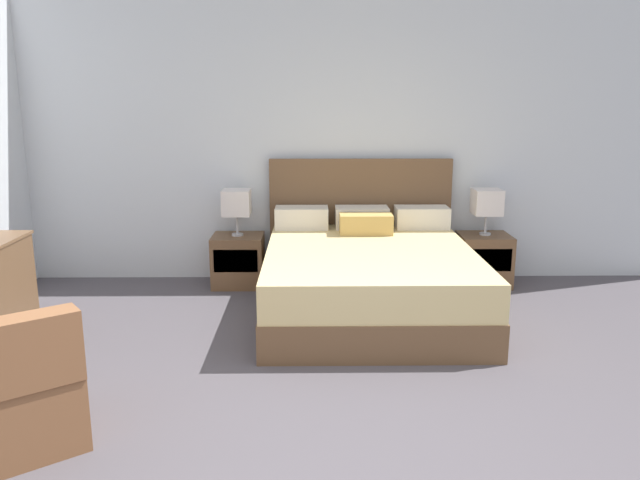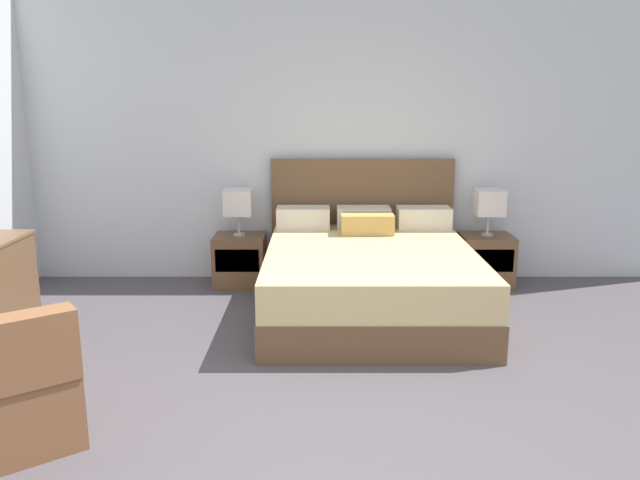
{
  "view_description": "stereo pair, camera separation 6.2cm",
  "coord_description": "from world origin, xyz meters",
  "px_view_note": "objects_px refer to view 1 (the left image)",
  "views": [
    {
      "loc": [
        -0.2,
        -2.48,
        1.77
      ],
      "look_at": [
        -0.14,
        1.97,
        0.75
      ],
      "focal_mm": 35.0,
      "sensor_mm": 36.0,
      "label": 1
    },
    {
      "loc": [
        -0.14,
        -2.48,
        1.77
      ],
      "look_at": [
        -0.14,
        1.97,
        0.75
      ],
      "focal_mm": 35.0,
      "sensor_mm": 36.0,
      "label": 2
    }
  ],
  "objects_px": {
    "nightstand_left": "(238,260)",
    "table_lamp_left": "(237,203)",
    "bed": "(368,275)",
    "table_lamp_right": "(487,202)",
    "armchair_by_window": "(3,397)",
    "nightstand_right": "(483,260)"
  },
  "relations": [
    {
      "from": "nightstand_left",
      "to": "table_lamp_left",
      "type": "height_order",
      "value": "table_lamp_left"
    },
    {
      "from": "bed",
      "to": "armchair_by_window",
      "type": "bearing_deg",
      "value": -134.26
    },
    {
      "from": "table_lamp_left",
      "to": "table_lamp_right",
      "type": "height_order",
      "value": "same"
    },
    {
      "from": "table_lamp_left",
      "to": "nightstand_left",
      "type": "bearing_deg",
      "value": -90.0
    },
    {
      "from": "table_lamp_right",
      "to": "armchair_by_window",
      "type": "height_order",
      "value": "table_lamp_right"
    },
    {
      "from": "bed",
      "to": "nightstand_right",
      "type": "xyz_separation_m",
      "value": [
        1.18,
        0.76,
        -0.07
      ]
    },
    {
      "from": "bed",
      "to": "table_lamp_left",
      "type": "xyz_separation_m",
      "value": [
        -1.18,
        0.76,
        0.49
      ]
    },
    {
      "from": "nightstand_right",
      "to": "armchair_by_window",
      "type": "distance_m",
      "value": 4.31
    },
    {
      "from": "table_lamp_left",
      "to": "table_lamp_right",
      "type": "xyz_separation_m",
      "value": [
        2.36,
        0.0,
        0.0
      ]
    },
    {
      "from": "armchair_by_window",
      "to": "nightstand_right",
      "type": "bearing_deg",
      "value": 41.54
    },
    {
      "from": "bed",
      "to": "table_lamp_right",
      "type": "height_order",
      "value": "bed"
    },
    {
      "from": "nightstand_left",
      "to": "table_lamp_left",
      "type": "xyz_separation_m",
      "value": [
        0.0,
        0.0,
        0.56
      ]
    },
    {
      "from": "nightstand_left",
      "to": "table_lamp_left",
      "type": "bearing_deg",
      "value": 90.0
    },
    {
      "from": "nightstand_left",
      "to": "table_lamp_right",
      "type": "xyz_separation_m",
      "value": [
        2.36,
        0.0,
        0.56
      ]
    },
    {
      "from": "bed",
      "to": "table_lamp_left",
      "type": "relative_size",
      "value": 4.83
    },
    {
      "from": "table_lamp_left",
      "to": "armchair_by_window",
      "type": "height_order",
      "value": "table_lamp_left"
    },
    {
      "from": "nightstand_right",
      "to": "table_lamp_right",
      "type": "distance_m",
      "value": 0.56
    },
    {
      "from": "table_lamp_right",
      "to": "armchair_by_window",
      "type": "xyz_separation_m",
      "value": [
        -3.23,
        -2.86,
        -0.52
      ]
    },
    {
      "from": "bed",
      "to": "armchair_by_window",
      "type": "height_order",
      "value": "bed"
    },
    {
      "from": "nightstand_right",
      "to": "table_lamp_left",
      "type": "distance_m",
      "value": 2.43
    },
    {
      "from": "table_lamp_right",
      "to": "armchair_by_window",
      "type": "bearing_deg",
      "value": -138.45
    },
    {
      "from": "bed",
      "to": "table_lamp_right",
      "type": "distance_m",
      "value": 1.49
    }
  ]
}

